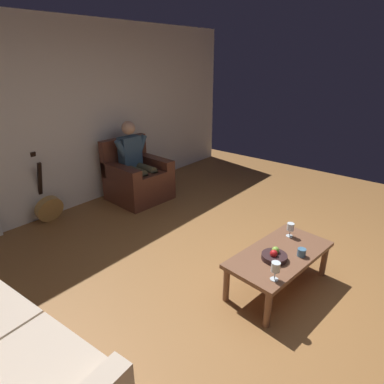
# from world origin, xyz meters

# --- Properties ---
(ground_plane) EXTENTS (7.57, 7.57, 0.00)m
(ground_plane) POSITION_xyz_m (0.00, 0.00, 0.00)
(ground_plane) COLOR #8F5F32
(wall_back) EXTENTS (6.50, 0.06, 2.65)m
(wall_back) POSITION_xyz_m (0.00, -3.18, 1.32)
(wall_back) COLOR silver
(wall_back) RESTS_ON ground
(armchair) EXTENTS (0.88, 0.86, 0.95)m
(armchair) POSITION_xyz_m (-0.54, -2.64, 0.33)
(armchair) COLOR #51291E
(armchair) RESTS_ON ground
(person_seated) EXTENTS (0.61, 0.62, 1.23)m
(person_seated) POSITION_xyz_m (-0.54, -2.64, 0.65)
(person_seated) COLOR #35506A
(person_seated) RESTS_ON ground
(coffee_table) EXTENTS (1.18, 0.68, 0.40)m
(coffee_table) POSITION_xyz_m (0.09, 0.11, 0.34)
(coffee_table) COLOR brown
(coffee_table) RESTS_ON ground
(guitar) EXTENTS (0.37, 0.33, 0.97)m
(guitar) POSITION_xyz_m (0.78, -2.98, 0.22)
(guitar) COLOR #AC8344
(guitar) RESTS_ON ground
(wine_glass_near) EXTENTS (0.07, 0.07, 0.15)m
(wine_glass_near) POSITION_xyz_m (-0.26, 0.04, 0.50)
(wine_glass_near) COLOR silver
(wine_glass_near) RESTS_ON coffee_table
(wine_glass_far) EXTENTS (0.08, 0.08, 0.17)m
(wine_glass_far) POSITION_xyz_m (0.50, 0.25, 0.51)
(wine_glass_far) COLOR silver
(wine_glass_far) RESTS_ON coffee_table
(fruit_bowl) EXTENTS (0.24, 0.24, 0.11)m
(fruit_bowl) POSITION_xyz_m (0.22, 0.11, 0.43)
(fruit_bowl) COLOR #301E1F
(fruit_bowl) RESTS_ON coffee_table
(candle_jar) EXTENTS (0.08, 0.08, 0.08)m
(candle_jar) POSITION_xyz_m (0.01, 0.28, 0.43)
(candle_jar) COLOR teal
(candle_jar) RESTS_ON coffee_table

